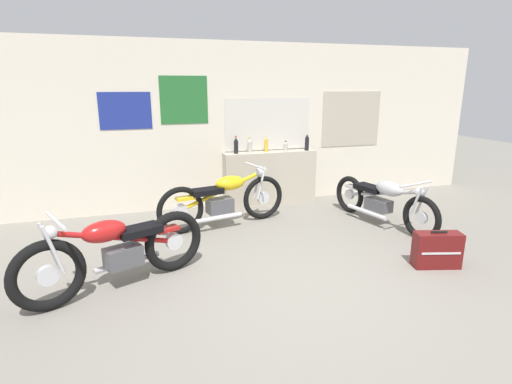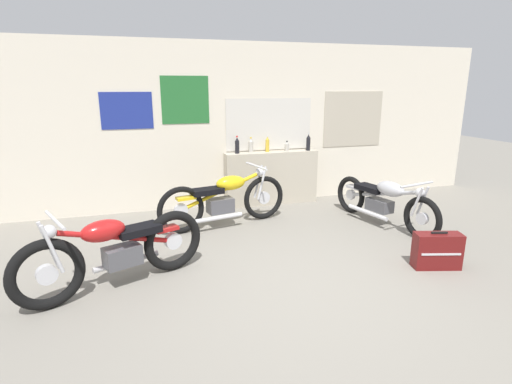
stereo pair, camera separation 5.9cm
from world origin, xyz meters
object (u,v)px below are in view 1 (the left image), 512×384
motorcycle_yellow (224,199)px  hard_case_darkred (437,250)px  bottle_center (266,144)px  bottle_rightmost (307,143)px  bottle_right_center (286,147)px  motorcycle_silver (382,200)px  motorcycle_red (116,251)px  bottle_left_center (250,146)px  bottle_leftmost (236,146)px

motorcycle_yellow → hard_case_darkred: bearing=-46.0°
bottle_center → bottle_rightmost: (0.75, -0.07, 0.01)m
motorcycle_yellow → bottle_right_center: bearing=34.4°
bottle_right_center → motorcycle_silver: (0.98, -1.57, -0.64)m
bottle_right_center → hard_case_darkred: bearing=-76.8°
motorcycle_red → motorcycle_yellow: 2.16m
bottle_center → motorcycle_red: bearing=-134.7°
bottle_left_center → bottle_right_center: size_ratio=1.43×
motorcycle_red → hard_case_darkred: size_ratio=3.36×
bottle_left_center → motorcycle_red: size_ratio=0.14×
motorcycle_yellow → bottle_rightmost: bearing=27.2°
bottle_rightmost → bottle_left_center: bearing=175.1°
bottle_left_center → motorcycle_red: (-2.20, -2.54, -0.65)m
bottle_leftmost → motorcycle_silver: bottle_leftmost is taller
bottle_right_center → hard_case_darkred: (0.72, -3.06, -0.82)m
bottle_center → motorcycle_yellow: bottle_center is taller
bottle_left_center → motorcycle_yellow: size_ratio=0.13×
bottle_left_center → hard_case_darkred: bearing=-66.4°
bottle_center → motorcycle_red: (-2.50, -2.53, -0.66)m
bottle_leftmost → motorcycle_silver: 2.56m
bottle_rightmost → motorcycle_silver: size_ratio=0.16×
motorcycle_silver → motorcycle_red: motorcycle_red is taller
motorcycle_red → motorcycle_yellow: size_ratio=0.94×
bottle_left_center → bottle_rightmost: bearing=-4.9°
motorcycle_yellow → bottle_leftmost: bearing=64.9°
bottle_center → motorcycle_yellow: 1.54m
hard_case_darkred → bottle_right_center: bearing=103.2°
bottle_leftmost → motorcycle_yellow: bearing=-115.1°
motorcycle_yellow → bottle_center: bearing=44.2°
bottle_leftmost → motorcycle_red: size_ratio=0.16×
bottle_center → hard_case_darkred: bearing=-71.0°
bottle_center → bottle_left_center: bearing=176.9°
bottle_center → bottle_rightmost: size_ratio=0.92×
bottle_right_center → motorcycle_yellow: (-1.35, -0.92, -0.60)m
motorcycle_red → hard_case_darkred: 3.62m
motorcycle_red → motorcycle_yellow: (1.50, 1.56, 0.01)m
bottle_center → hard_case_darkred: size_ratio=0.51×
bottle_left_center → motorcycle_red: bottle_left_center is taller
bottle_leftmost → motorcycle_yellow: 1.23m
bottle_right_center → hard_case_darkred: bottle_right_center is taller
motorcycle_red → motorcycle_yellow: bearing=46.0°
bottle_rightmost → bottle_leftmost: bearing=177.7°
bottle_rightmost → hard_case_darkred: bottle_rightmost is taller
bottle_center → motorcycle_silver: 2.20m
bottle_right_center → motorcycle_yellow: bearing=-145.6°
motorcycle_silver → motorcycle_red: size_ratio=1.05×
bottle_center → bottle_right_center: size_ratio=1.58×
bottle_right_center → motorcycle_silver: size_ratio=0.09×
bottle_left_center → hard_case_darkred: (1.37, -3.13, -0.85)m
motorcycle_silver → motorcycle_yellow: (-2.33, 0.64, 0.04)m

